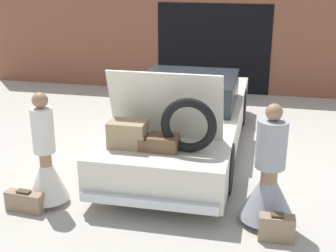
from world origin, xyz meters
TOP-DOWN VIEW (x-y plane):
  - ground_plane at (0.00, 0.00)m, footprint 40.00×40.00m
  - garage_wall_back at (0.00, 3.97)m, footprint 12.00×0.14m
  - car at (0.00, -0.01)m, footprint 1.93×5.10m
  - person_left at (-1.46, -2.35)m, footprint 0.56×0.56m
  - person_right at (1.46, -2.20)m, footprint 0.71×0.71m
  - suitcase_beside_left_person at (-1.68, -2.61)m, footprint 0.54×0.21m
  - suitcase_beside_right_person at (1.59, -2.61)m, footprint 0.42×0.19m

SIDE VIEW (x-z plane):
  - ground_plane at x=0.00m, z-range 0.00..0.00m
  - suitcase_beside_left_person at x=-1.68m, z-range -0.01..0.29m
  - suitcase_beside_right_person at x=1.59m, z-range -0.01..0.34m
  - person_right at x=1.46m, z-range -0.24..1.34m
  - person_left at x=-1.46m, z-range -0.23..1.36m
  - car at x=0.00m, z-range -0.31..1.46m
  - garage_wall_back at x=0.00m, z-range -0.01..2.79m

